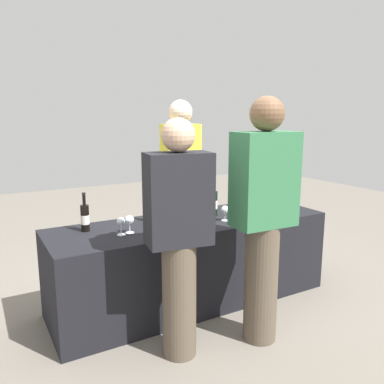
% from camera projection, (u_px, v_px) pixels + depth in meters
% --- Properties ---
extents(ground_plane, '(12.00, 12.00, 0.00)m').
position_uv_depth(ground_plane, '(192.00, 300.00, 3.48)').
color(ground_plane, slate).
extents(tasting_table, '(2.41, 0.74, 0.73)m').
position_uv_depth(tasting_table, '(192.00, 261.00, 3.41)').
color(tasting_table, black).
rests_on(tasting_table, ground_plane).
extents(wine_bottle_0, '(0.07, 0.07, 0.31)m').
position_uv_depth(wine_bottle_0, '(85.00, 218.00, 3.02)').
color(wine_bottle_0, black).
rests_on(wine_bottle_0, tasting_table).
extents(wine_bottle_1, '(0.07, 0.07, 0.30)m').
position_uv_depth(wine_bottle_1, '(157.00, 209.00, 3.27)').
color(wine_bottle_1, black).
rests_on(wine_bottle_1, tasting_table).
extents(wine_bottle_2, '(0.07, 0.07, 0.30)m').
position_uv_depth(wine_bottle_2, '(167.00, 206.00, 3.39)').
color(wine_bottle_2, black).
rests_on(wine_bottle_2, tasting_table).
extents(wine_bottle_3, '(0.07, 0.07, 0.32)m').
position_uv_depth(wine_bottle_3, '(183.00, 205.00, 3.39)').
color(wine_bottle_3, black).
rests_on(wine_bottle_3, tasting_table).
extents(wine_bottle_4, '(0.08, 0.08, 0.33)m').
position_uv_depth(wine_bottle_4, '(197.00, 205.00, 3.42)').
color(wine_bottle_4, black).
rests_on(wine_bottle_4, tasting_table).
extents(wine_bottle_5, '(0.07, 0.07, 0.32)m').
position_uv_depth(wine_bottle_5, '(214.00, 203.00, 3.51)').
color(wine_bottle_5, black).
rests_on(wine_bottle_5, tasting_table).
extents(wine_glass_0, '(0.06, 0.06, 0.14)m').
position_uv_depth(wine_glass_0, '(121.00, 222.00, 2.92)').
color(wine_glass_0, silver).
rests_on(wine_glass_0, tasting_table).
extents(wine_glass_1, '(0.07, 0.07, 0.14)m').
position_uv_depth(wine_glass_1, '(129.00, 221.00, 2.98)').
color(wine_glass_1, silver).
rests_on(wine_glass_1, tasting_table).
extents(wine_glass_2, '(0.07, 0.07, 0.13)m').
position_uv_depth(wine_glass_2, '(225.00, 210.00, 3.32)').
color(wine_glass_2, silver).
rests_on(wine_glass_2, tasting_table).
extents(wine_glass_3, '(0.07, 0.07, 0.15)m').
position_uv_depth(wine_glass_3, '(253.00, 205.00, 3.46)').
color(wine_glass_3, silver).
rests_on(wine_glass_3, tasting_table).
extents(server_pouring, '(0.37, 0.24, 1.76)m').
position_uv_depth(server_pouring, '(181.00, 179.00, 3.98)').
color(server_pouring, '#3F3351').
rests_on(server_pouring, ground_plane).
extents(guest_0, '(0.45, 0.29, 1.60)m').
position_uv_depth(guest_0, '(179.00, 234.00, 2.54)').
color(guest_0, brown).
rests_on(guest_0, ground_plane).
extents(guest_1, '(0.44, 0.26, 1.74)m').
position_uv_depth(guest_1, '(263.00, 214.00, 2.71)').
color(guest_1, brown).
rests_on(guest_1, ground_plane).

